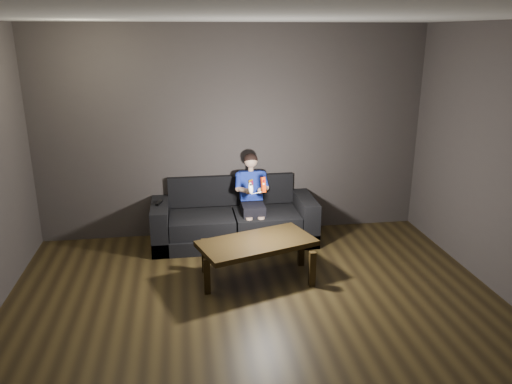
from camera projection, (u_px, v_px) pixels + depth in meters
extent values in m
plane|color=black|center=(265.00, 336.00, 4.45)|extent=(5.00, 5.00, 0.00)
cube|color=#3F3A37|center=(233.00, 133.00, 6.39)|extent=(5.00, 0.04, 2.70)
cube|color=beige|center=(267.00, 15.00, 3.62)|extent=(5.00, 5.00, 0.02)
cube|color=black|center=(234.00, 234.00, 6.47)|extent=(2.06, 0.89, 0.18)
cube|color=black|center=(202.00, 224.00, 6.26)|extent=(0.80, 0.63, 0.22)
cube|color=black|center=(267.00, 220.00, 6.38)|extent=(0.80, 0.63, 0.22)
cube|color=black|center=(231.00, 189.00, 6.64)|extent=(1.65, 0.21, 0.40)
cube|color=black|center=(161.00, 224.00, 6.28)|extent=(0.21, 0.89, 0.56)
cube|color=black|center=(304.00, 216.00, 6.54)|extent=(0.21, 0.89, 0.56)
cube|color=black|center=(253.00, 209.00, 6.28)|extent=(0.28, 0.36, 0.13)
cube|color=#1D1495|center=(251.00, 185.00, 6.38)|extent=(0.28, 0.20, 0.39)
cube|color=#FFA702|center=(252.00, 183.00, 6.29)|extent=(0.09, 0.09, 0.09)
cube|color=#CA1E44|center=(252.00, 183.00, 6.29)|extent=(0.06, 0.06, 0.06)
cylinder|color=#DAA989|center=(251.00, 169.00, 6.32)|extent=(0.07, 0.07, 0.06)
sphere|color=#DAA989|center=(251.00, 161.00, 6.28)|extent=(0.17, 0.17, 0.17)
ellipsoid|color=black|center=(251.00, 159.00, 6.29)|extent=(0.18, 0.18, 0.15)
cylinder|color=#1D1495|center=(238.00, 182.00, 6.28)|extent=(0.07, 0.21, 0.18)
cylinder|color=#1D1495|center=(265.00, 181.00, 6.33)|extent=(0.07, 0.21, 0.18)
cylinder|color=#DAA989|center=(243.00, 189.00, 6.16)|extent=(0.13, 0.22, 0.10)
cylinder|color=#DAA989|center=(264.00, 188.00, 6.19)|extent=(0.13, 0.22, 0.10)
sphere|color=#DAA989|center=(249.00, 191.00, 6.08)|extent=(0.08, 0.08, 0.08)
sphere|color=#DAA989|center=(261.00, 191.00, 6.11)|extent=(0.08, 0.08, 0.08)
cylinder|color=#DAA989|center=(249.00, 230.00, 6.16)|extent=(0.08, 0.08, 0.32)
cylinder|color=#DAA989|center=(261.00, 229.00, 6.18)|extent=(0.08, 0.08, 0.32)
cube|color=red|center=(263.00, 185.00, 5.87)|extent=(0.06, 0.08, 0.19)
cube|color=maroon|center=(264.00, 181.00, 5.84)|extent=(0.03, 0.02, 0.03)
cylinder|color=white|center=(264.00, 186.00, 5.86)|extent=(0.02, 0.01, 0.02)
ellipsoid|color=white|center=(251.00, 188.00, 5.87)|extent=(0.08, 0.10, 0.15)
cylinder|color=black|center=(251.00, 185.00, 5.82)|extent=(0.03, 0.01, 0.03)
cube|color=black|center=(159.00, 203.00, 6.15)|extent=(0.08, 0.16, 0.03)
cube|color=black|center=(159.00, 200.00, 6.19)|extent=(0.02, 0.02, 0.00)
cube|color=black|center=(257.00, 243.00, 5.37)|extent=(1.35, 0.96, 0.06)
cube|color=black|center=(207.00, 276.00, 5.12)|extent=(0.07, 0.07, 0.39)
cube|color=black|center=(312.00, 269.00, 5.28)|extent=(0.07, 0.07, 0.39)
cube|color=black|center=(205.00, 256.00, 5.59)|extent=(0.07, 0.07, 0.39)
cube|color=black|center=(301.00, 249.00, 5.75)|extent=(0.07, 0.07, 0.39)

